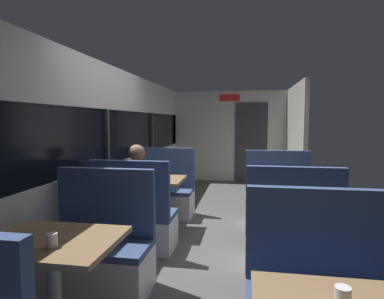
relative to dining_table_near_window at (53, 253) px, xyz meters
name	(u,v)px	position (x,y,z in m)	size (l,w,h in m)	color
ground_plane	(212,241)	(0.89, 2.09, -0.65)	(3.30, 9.20, 0.02)	#514F4C
carriage_window_panel_left	(106,153)	(-0.56, 2.09, 0.47)	(0.09, 8.48, 2.30)	beige
carriage_end_bulkhead	(232,137)	(0.95, 6.28, 0.50)	(2.90, 0.11, 2.30)	beige
carriage_aisle_panel_right	(295,140)	(2.34, 5.09, 0.51)	(0.08, 2.40, 2.30)	beige
dining_table_near_window	(53,253)	(0.00, 0.00, 0.00)	(0.90, 0.70, 0.74)	#9E9EA3
bench_near_window_facing_entry	(99,255)	(0.00, 0.70, -0.31)	(0.95, 0.50, 1.10)	silver
dining_table_mid_window	(151,185)	(0.00, 2.34, 0.00)	(0.90, 0.70, 0.74)	#9E9EA3
bench_mid_window_facing_end	(135,222)	(0.00, 1.64, -0.31)	(0.95, 0.50, 1.10)	silver
bench_mid_window_facing_entry	(164,196)	(0.00, 3.04, -0.31)	(0.95, 0.50, 1.10)	silver
dining_table_rear_aisle	(284,193)	(1.79, 2.14, 0.00)	(0.90, 0.70, 0.74)	#9E9EA3
bench_rear_aisle_facing_end	(291,237)	(1.79, 1.44, -0.31)	(0.95, 0.50, 1.10)	silver
bench_rear_aisle_facing_entry	(278,203)	(1.79, 2.84, -0.31)	(0.95, 0.50, 1.10)	silver
seated_passenger	(136,204)	(0.00, 1.72, -0.10)	(0.47, 0.55, 1.26)	#26262D
coffee_cup_primary	(52,240)	(0.09, -0.13, 0.15)	(0.07, 0.07, 0.09)	white
coffee_cup_secondary	(343,297)	(1.73, -0.53, 0.15)	(0.07, 0.07, 0.09)	white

